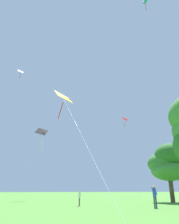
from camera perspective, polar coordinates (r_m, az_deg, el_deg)
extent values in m
cube|color=teal|center=(37.77, 14.68, 26.70)|extent=(0.70, 0.69, 0.63)
cylinder|color=#3F382D|center=(38.07, 14.62, 27.13)|extent=(0.04, 0.04, 1.18)
cylinder|color=red|center=(36.81, 14.84, 25.69)|extent=(0.30, 0.44, 2.09)
cube|color=black|center=(37.32, -12.70, -5.14)|extent=(2.37, 1.49, 1.69)
cylinder|color=#3F382D|center=(37.32, -12.70, -5.14)|extent=(1.44, 1.07, 0.83)
cylinder|color=silver|center=(36.86, -12.73, -8.32)|extent=(0.38, 0.12, 2.79)
cylinder|color=silver|center=(32.74, -15.75, -12.64)|extent=(2.90, 7.23, 10.67)
cube|color=pink|center=(54.44, -17.98, 10.32)|extent=(1.34, 1.07, 0.87)
cylinder|color=#3F382D|center=(54.44, -17.98, 10.32)|extent=(1.06, 0.19, 0.28)
cylinder|color=black|center=(54.05, -18.13, 9.24)|extent=(0.13, 0.38, 1.37)
cylinder|color=silver|center=(43.70, -21.17, -2.03)|extent=(1.35, 11.38, 28.10)
cube|color=red|center=(48.19, 9.43, -1.81)|extent=(1.57, 0.73, 1.19)
cylinder|color=#3F382D|center=(48.19, 9.43, -1.81)|extent=(0.90, 0.50, 0.63)
cylinder|color=red|center=(47.67, 9.40, -3.19)|extent=(0.38, 0.27, 1.63)
cylinder|color=silver|center=(43.14, 11.09, -10.88)|extent=(1.15, 6.49, 16.33)
cube|color=yellow|center=(14.74, -7.03, 4.10)|extent=(1.37, 1.27, 0.86)
cylinder|color=#3F382D|center=(14.74, -7.03, 4.10)|extent=(1.03, 0.43, 0.25)
cylinder|color=red|center=(14.46, -7.76, 0.39)|extent=(0.33, 0.30, 1.16)
cylinder|color=silver|center=(9.52, -2.05, -6.44)|extent=(0.82, 8.65, 7.36)
cylinder|color=#2D3351|center=(20.23, 17.01, -22.18)|extent=(0.12, 0.12, 0.88)
cylinder|color=#2D3351|center=(20.35, 17.44, -22.13)|extent=(0.12, 0.12, 0.88)
cube|color=blue|center=(20.26, 16.99, -19.98)|extent=(0.25, 0.24, 0.66)
cylinder|color=blue|center=(20.18, 16.62, -19.54)|extent=(0.31, 0.14, 0.62)
cylinder|color=blue|center=(20.35, 17.25, -19.48)|extent=(0.31, 0.14, 0.62)
sphere|color=tan|center=(20.27, 16.85, -18.71)|extent=(0.24, 0.24, 0.24)
cylinder|color=#665B4C|center=(22.04, -2.67, -22.97)|extent=(0.09, 0.09, 0.71)
cylinder|color=#665B4C|center=(21.90, -2.78, -22.99)|extent=(0.09, 0.09, 0.71)
cube|color=white|center=(21.95, -2.69, -21.36)|extent=(0.22, 0.23, 0.53)
cylinder|color=white|center=(22.05, -2.61, -21.01)|extent=(0.17, 0.25, 0.50)
cylinder|color=white|center=(21.84, -2.77, -21.02)|extent=(0.17, 0.25, 0.50)
sphere|color=tan|center=(21.94, -2.68, -20.41)|extent=(0.20, 0.20, 0.20)
cylinder|color=brown|center=(30.35, 20.83, -16.57)|extent=(0.54, 0.54, 5.40)
ellipsoid|color=#427F38|center=(30.29, 20.76, -14.52)|extent=(4.75, 4.75, 2.53)
ellipsoid|color=#387533|center=(30.81, 19.50, -12.91)|extent=(4.43, 4.43, 2.99)
ellipsoid|color=#2D6628|center=(30.26, 20.80, -10.78)|extent=(3.97, 3.97, 3.07)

